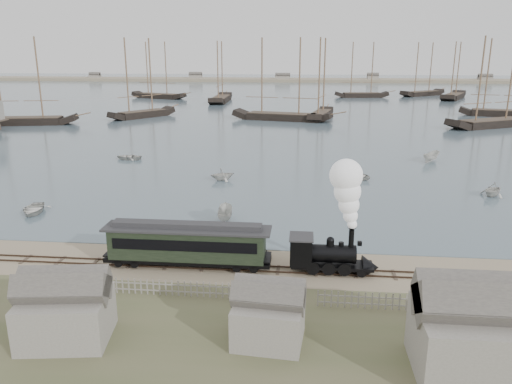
# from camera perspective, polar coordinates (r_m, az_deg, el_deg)

# --- Properties ---
(ground) EXTENTS (600.00, 600.00, 0.00)m
(ground) POSITION_cam_1_polar(r_m,az_deg,el_deg) (41.84, -0.06, -7.68)
(ground) COLOR tan
(ground) RESTS_ON ground
(harbor_water) EXTENTS (600.00, 336.00, 0.06)m
(harbor_water) POSITION_cam_1_polar(r_m,az_deg,el_deg) (208.87, 4.75, 11.20)
(harbor_water) COLOR #4C606D
(harbor_water) RESTS_ON ground
(rail_track) EXTENTS (120.00, 1.80, 0.16)m
(rail_track) POSITION_cam_1_polar(r_m,az_deg,el_deg) (40.01, -0.36, -8.76)
(rail_track) COLOR #38291F
(rail_track) RESTS_ON ground
(picket_fence_west) EXTENTS (19.00, 0.10, 1.20)m
(picket_fence_west) POSITION_cam_1_polar(r_m,az_deg,el_deg) (36.85, -11.52, -11.45)
(picket_fence_west) COLOR gray
(picket_fence_west) RESTS_ON ground
(picket_fence_east) EXTENTS (15.00, 0.10, 1.20)m
(picket_fence_east) POSITION_cam_1_polar(r_m,az_deg,el_deg) (35.96, 19.39, -12.80)
(picket_fence_east) COLOR gray
(picket_fence_east) RESTS_ON ground
(shed_left) EXTENTS (5.00, 4.00, 4.10)m
(shed_left) POSITION_cam_1_polar(r_m,az_deg,el_deg) (33.24, -20.64, -15.43)
(shed_left) COLOR gray
(shed_left) RESTS_ON ground
(shed_mid) EXTENTS (4.00, 3.50, 3.60)m
(shed_mid) POSITION_cam_1_polar(r_m,az_deg,el_deg) (31.10, 1.43, -16.63)
(shed_mid) COLOR gray
(shed_mid) RESTS_ON ground
(shed_right) EXTENTS (6.00, 5.00, 5.10)m
(shed_right) POSITION_cam_1_polar(r_m,az_deg,el_deg) (30.75, 23.19, -18.47)
(shed_right) COLOR gray
(shed_right) RESTS_ON ground
(far_spit) EXTENTS (500.00, 20.00, 1.80)m
(far_spit) POSITION_cam_1_polar(r_m,az_deg,el_deg) (288.68, 5.09, 12.45)
(far_spit) COLOR gray
(far_spit) RESTS_ON ground
(locomotive) EXTENTS (6.94, 2.59, 8.65)m
(locomotive) POSITION_cam_1_polar(r_m,az_deg,el_deg) (38.45, 9.91, -3.68)
(locomotive) COLOR black
(locomotive) RESTS_ON ground
(passenger_coach) EXTENTS (13.25, 2.56, 3.22)m
(passenger_coach) POSITION_cam_1_polar(r_m,az_deg,el_deg) (40.07, -7.84, -5.77)
(passenger_coach) COLOR black
(passenger_coach) RESTS_ON ground
(beached_dinghy) EXTENTS (3.98, 4.20, 0.71)m
(beached_dinghy) POSITION_cam_1_polar(r_m,az_deg,el_deg) (42.48, 0.01, -6.79)
(beached_dinghy) COLOR beige
(beached_dinghy) RESTS_ON ground
(rowboat_0) EXTENTS (4.84, 3.96, 0.88)m
(rowboat_0) POSITION_cam_1_polar(r_m,az_deg,el_deg) (58.06, -24.10, -1.79)
(rowboat_0) COLOR beige
(rowboat_0) RESTS_ON harbor_water
(rowboat_1) EXTENTS (3.87, 4.08, 1.69)m
(rowboat_1) POSITION_cam_1_polar(r_m,az_deg,el_deg) (66.45, -3.87, 2.04)
(rowboat_1) COLOR beige
(rowboat_1) RESTS_ON harbor_water
(rowboat_2) EXTENTS (3.97, 1.79, 1.49)m
(rowboat_2) POSITION_cam_1_polar(r_m,az_deg,el_deg) (50.37, -3.60, -2.59)
(rowboat_2) COLOR beige
(rowboat_2) RESTS_ON harbor_water
(rowboat_3) EXTENTS (5.21, 5.23, 0.89)m
(rowboat_3) POSITION_cam_1_polar(r_m,az_deg,el_deg) (68.74, 11.53, 1.88)
(rowboat_3) COLOR beige
(rowboat_3) RESTS_ON harbor_water
(rowboat_4) EXTENTS (4.23, 4.27, 1.70)m
(rowboat_4) POSITION_cam_1_polar(r_m,az_deg,el_deg) (65.36, 25.46, 0.29)
(rowboat_4) COLOR beige
(rowboat_4) RESTS_ON harbor_water
(rowboat_5) EXTENTS (4.10, 3.78, 1.57)m
(rowboat_5) POSITION_cam_1_polar(r_m,az_deg,el_deg) (82.31, 19.38, 3.82)
(rowboat_5) COLOR beige
(rowboat_5) RESTS_ON harbor_water
(rowboat_6) EXTENTS (3.25, 4.33, 0.85)m
(rowboat_6) POSITION_cam_1_polar(r_m,az_deg,el_deg) (81.98, -14.37, 3.93)
(rowboat_6) COLOR beige
(rowboat_6) RESTS_ON harbor_water
(schooner_0) EXTENTS (23.92, 10.13, 20.00)m
(schooner_0) POSITION_cam_1_polar(r_m,az_deg,el_deg) (128.88, -25.31, 11.40)
(schooner_0) COLOR black
(schooner_0) RESTS_ON harbor_water
(schooner_1) EXTENTS (14.53, 17.73, 20.00)m
(schooner_1) POSITION_cam_1_polar(r_m,az_deg,el_deg) (133.17, -13.09, 12.57)
(schooner_1) COLOR black
(schooner_1) RESTS_ON harbor_water
(schooner_2) EXTENTS (25.57, 11.16, 20.00)m
(schooner_2) POSITION_cam_1_polar(r_m,az_deg,el_deg) (125.11, 3.04, 12.76)
(schooner_2) COLOR black
(schooner_2) RESTS_ON harbor_water
(schooner_3) EXTENTS (7.87, 19.02, 20.00)m
(schooner_3) POSITION_cam_1_polar(r_m,az_deg,el_deg) (128.92, 7.56, 12.74)
(schooner_3) COLOR black
(schooner_3) RESTS_ON harbor_water
(schooner_4) EXTENTS (23.67, 16.48, 20.00)m
(schooner_4) POSITION_cam_1_polar(r_m,az_deg,el_deg) (125.21, 25.86, 11.25)
(schooner_4) COLOR black
(schooner_4) RESTS_ON harbor_water
(schooner_5) EXTENTS (21.31, 10.27, 20.00)m
(schooner_5) POSITION_cam_1_polar(r_m,az_deg,el_deg) (146.98, 26.66, 11.61)
(schooner_5) COLOR black
(schooner_5) RESTS_ON harbor_water
(schooner_6) EXTENTS (22.01, 12.04, 20.00)m
(schooner_6) POSITION_cam_1_polar(r_m,az_deg,el_deg) (187.63, -11.21, 13.51)
(schooner_6) COLOR black
(schooner_6) RESTS_ON harbor_water
(schooner_7) EXTENTS (5.94, 24.14, 20.00)m
(schooner_7) POSITION_cam_1_polar(r_m,az_deg,el_deg) (171.99, -4.11, 13.57)
(schooner_7) COLOR black
(schooner_7) RESTS_ON harbor_water
(schooner_8) EXTENTS (19.98, 7.24, 20.00)m
(schooner_8) POSITION_cam_1_polar(r_m,az_deg,el_deg) (191.70, 12.14, 13.50)
(schooner_8) COLOR black
(schooner_8) RESTS_ON harbor_water
(schooner_9) EXTENTS (19.57, 16.99, 20.00)m
(schooner_9) POSITION_cam_1_polar(r_m,az_deg,el_deg) (205.29, 18.70, 13.17)
(schooner_9) COLOR black
(schooner_9) RESTS_ON harbor_water
(schooner_10) EXTENTS (15.42, 24.43, 20.00)m
(schooner_10) POSITION_cam_1_polar(r_m,az_deg,el_deg) (195.68, 21.90, 12.78)
(schooner_10) COLOR black
(schooner_10) RESTS_ON harbor_water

